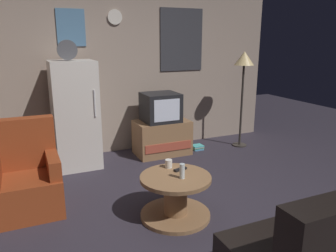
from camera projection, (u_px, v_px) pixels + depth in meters
name	position (u px, v px, depth m)	size (l,w,h in m)	color
ground_plane	(197.00, 218.00, 3.39)	(12.00, 12.00, 0.00)	#2D2833
wall_with_art	(124.00, 73.00, 5.24)	(5.20, 0.12, 2.51)	gray
fridge	(75.00, 115.00, 4.62)	(0.60, 0.62, 1.77)	silver
tv_stand	(162.00, 137.00, 5.23)	(0.84, 0.53, 0.54)	#8E6642
crt_tv	(161.00, 107.00, 5.10)	(0.54, 0.51, 0.44)	black
standing_lamp	(244.00, 66.00, 5.35)	(0.32, 0.32, 1.59)	#332D28
coffee_table	(175.00, 196.00, 3.36)	(0.72, 0.72, 0.45)	#8E6642
wine_glass	(182.00, 171.00, 3.24)	(0.05, 0.05, 0.15)	silver
mug_ceramic_white	(169.00, 164.00, 3.51)	(0.08, 0.08, 0.09)	silver
remote_control	(180.00, 169.00, 3.45)	(0.15, 0.04, 0.02)	black
armchair	(26.00, 179.00, 3.49)	(0.68, 0.68, 0.96)	maroon
book_stack	(197.00, 147.00, 5.48)	(0.19, 0.17, 0.08)	#4E88B4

